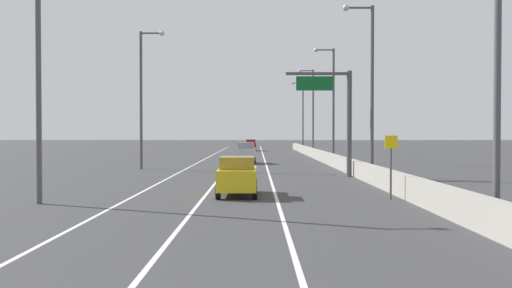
{
  "coord_description": "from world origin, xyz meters",
  "views": [
    {
      "loc": [
        0.53,
        -7.35,
        3.15
      ],
      "look_at": [
        0.63,
        36.99,
        2.24
      ],
      "focal_mm": 40.24,
      "sensor_mm": 36.0,
      "label": 1
    }
  ],
  "objects": [
    {
      "name": "lamp_post_right_near",
      "position": [
        8.36,
        11.8,
        6.68
      ],
      "size": [
        2.14,
        0.44,
        11.82
      ],
      "color": "#4C4C51",
      "rests_on": "ground_plane"
    },
    {
      "name": "lamp_post_left_near",
      "position": [
        -8.79,
        17.8,
        6.68
      ],
      "size": [
        2.14,
        0.44,
        11.82
      ],
      "color": "#4C4C51",
      "rests_on": "ground_plane"
    },
    {
      "name": "overhead_sign_gantry",
      "position": [
        6.39,
        33.21,
        4.73
      ],
      "size": [
        4.68,
        0.36,
        7.5
      ],
      "color": "#47474C",
      "rests_on": "ground_plane"
    },
    {
      "name": "lamp_post_right_second",
      "position": [
        8.2,
        31.64,
        6.68
      ],
      "size": [
        2.14,
        0.44,
        11.82
      ],
      "color": "#4C4C51",
      "rests_on": "ground_plane"
    },
    {
      "name": "ground_plane",
      "position": [
        0.0,
        64.0,
        0.0
      ],
      "size": [
        320.0,
        320.0,
        0.0
      ],
      "primitive_type": "plane",
      "color": "#38383A"
    },
    {
      "name": "lamp_post_right_third",
      "position": [
        8.25,
        51.48,
        6.68
      ],
      "size": [
        2.14,
        0.44,
        11.82
      ],
      "color": "#4C4C51",
      "rests_on": "ground_plane"
    },
    {
      "name": "speed_advisory_sign",
      "position": [
        6.83,
        19.38,
        1.76
      ],
      "size": [
        0.6,
        0.11,
        3.0
      ],
      "color": "#4C4C51",
      "rests_on": "ground_plane"
    },
    {
      "name": "car_red_2",
      "position": [
        -0.34,
        89.8,
        0.97
      ],
      "size": [
        1.84,
        4.25,
        1.95
      ],
      "color": "red",
      "rests_on": "ground_plane"
    },
    {
      "name": "lane_stripe_left",
      "position": [
        -5.5,
        55.0,
        0.0
      ],
      "size": [
        0.16,
        130.0,
        0.0
      ],
      "primitive_type": "cube",
      "color": "silver",
      "rests_on": "ground_plane"
    },
    {
      "name": "lamp_post_right_fourth",
      "position": [
        8.14,
        71.33,
        6.68
      ],
      "size": [
        2.14,
        0.44,
        11.82
      ],
      "color": "#4C4C51",
      "rests_on": "ground_plane"
    },
    {
      "name": "lamp_post_left_mid",
      "position": [
        -9.07,
        41.61,
        6.68
      ],
      "size": [
        2.14,
        0.44,
        11.82
      ],
      "color": "#4C4C51",
      "rests_on": "ground_plane"
    },
    {
      "name": "jersey_barrier_right",
      "position": [
        7.73,
        40.0,
        0.55
      ],
      "size": [
        0.6,
        120.0,
        1.1
      ],
      "primitive_type": "cube",
      "color": "#9E998E",
      "rests_on": "ground_plane"
    },
    {
      "name": "car_silver_1",
      "position": [
        -0.5,
        50.44,
        1.06
      ],
      "size": [
        2.01,
        4.19,
        2.14
      ],
      "color": "#B7B7BC",
      "rests_on": "ground_plane"
    },
    {
      "name": "lamp_post_right_fifth",
      "position": [
        8.38,
        91.17,
        6.68
      ],
      "size": [
        2.14,
        0.44,
        11.82
      ],
      "color": "#4C4C51",
      "rests_on": "ground_plane"
    },
    {
      "name": "lane_stripe_right",
      "position": [
        1.5,
        55.0,
        0.0
      ],
      "size": [
        0.16,
        130.0,
        0.0
      ],
      "primitive_type": "cube",
      "color": "silver",
      "rests_on": "ground_plane"
    },
    {
      "name": "lane_stripe_center",
      "position": [
        -2.0,
        55.0,
        0.0
      ],
      "size": [
        0.16,
        130.0,
        0.0
      ],
      "primitive_type": "cube",
      "color": "silver",
      "rests_on": "ground_plane"
    },
    {
      "name": "car_yellow_0",
      "position": [
        -0.39,
        21.06,
        0.98
      ],
      "size": [
        1.94,
        4.37,
        1.96
      ],
      "color": "gold",
      "rests_on": "ground_plane"
    }
  ]
}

